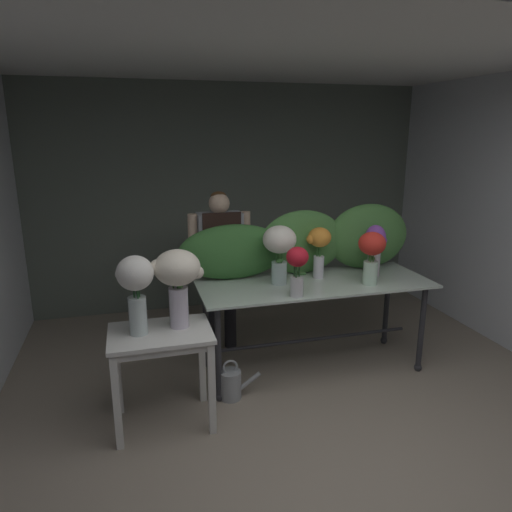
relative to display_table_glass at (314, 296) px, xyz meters
name	(u,v)px	position (x,y,z in m)	size (l,w,h in m)	color
ground_plane	(274,366)	(-0.32, 0.13, -0.71)	(8.03, 8.03, 0.00)	gray
wall_back	(231,197)	(-0.32, 1.96, 0.63)	(4.87, 0.12, 2.69)	slate
wall_right	(508,213)	(2.12, 0.13, 0.63)	(0.12, 3.77, 2.69)	silver
ceiling_slab	(278,51)	(-0.32, 0.13, 2.04)	(4.99, 3.77, 0.12)	silver
display_table_glass	(314,296)	(0.00, 0.00, 0.00)	(2.06, 0.80, 0.85)	silver
side_table_white	(161,345)	(-1.38, -0.48, -0.08)	(0.73, 0.52, 0.74)	white
florist	(220,255)	(-0.72, 0.65, 0.26)	(0.61, 0.24, 1.59)	#232328
foliage_backdrop	(306,243)	(0.03, 0.28, 0.42)	(2.23, 0.26, 0.63)	#387033
vase_sunset_lilies	(319,245)	(0.08, 0.10, 0.44)	(0.23, 0.21, 0.46)	silver
vase_violet_tulips	(375,247)	(0.60, 0.04, 0.41)	(0.20, 0.19, 0.47)	silver
vase_crimson_dahlias	(297,268)	(-0.28, -0.31, 0.37)	(0.18, 0.18, 0.41)	silver
vase_scarlet_snapdragons	(372,252)	(0.44, -0.18, 0.42)	(0.23, 0.23, 0.46)	silver
vase_ivory_stock	(280,246)	(-0.32, 0.03, 0.47)	(0.29, 0.29, 0.52)	silver
vase_white_roses_tall	(135,285)	(-1.53, -0.48, 0.39)	(0.26, 0.26, 0.57)	silver
vase_cream_lisianthus_tall	(177,277)	(-1.24, -0.43, 0.42)	(0.38, 0.33, 0.58)	silver
watering_can	(231,384)	(-0.83, -0.29, -0.58)	(0.35, 0.18, 0.34)	#999EA3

